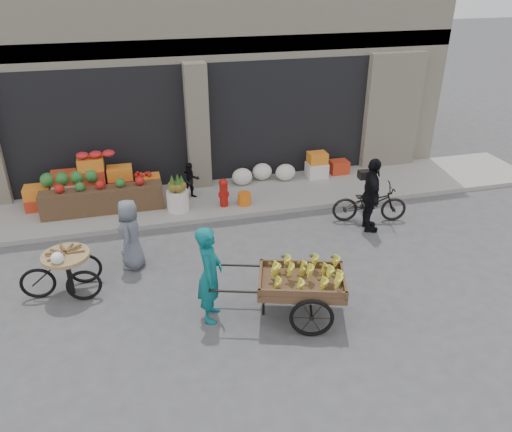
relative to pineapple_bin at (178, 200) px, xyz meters
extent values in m
plane|color=#424244|center=(0.75, -3.60, -0.37)|extent=(80.00, 80.00, 0.00)
cube|color=gray|center=(0.75, 0.50, -0.31)|extent=(18.00, 2.20, 0.12)
cube|color=beige|center=(0.75, 4.60, 3.13)|extent=(14.00, 6.00, 7.00)
cube|color=gray|center=(0.75, 1.75, 3.23)|extent=(14.00, 0.30, 0.40)
cube|color=black|center=(-1.73, 2.40, 1.30)|extent=(4.40, 1.60, 3.10)
cube|color=black|center=(3.23, 2.40, 1.30)|extent=(4.40, 1.60, 3.10)
cube|color=beige|center=(0.75, 1.55, 1.30)|extent=(0.55, 0.80, 3.22)
cube|color=brown|center=(-1.73, 0.35, 0.05)|extent=(2.80, 0.45, 0.60)
sphere|color=#1E5923|center=(-2.42, 0.85, 0.49)|extent=(0.34, 0.34, 0.34)
cylinder|color=silver|center=(0.00, 0.00, 0.00)|extent=(0.52, 0.52, 0.50)
cylinder|color=#A5140F|center=(1.10, -0.05, 0.03)|extent=(0.20, 0.20, 0.56)
sphere|color=#A5140F|center=(1.10, -0.05, 0.35)|extent=(0.22, 0.22, 0.22)
cylinder|color=orange|center=(1.60, -0.10, -0.10)|extent=(0.32, 0.32, 0.30)
ellipsoid|color=silver|center=(2.42, 1.10, -0.03)|extent=(1.70, 0.60, 0.44)
imported|color=black|center=(0.40, 0.60, 0.21)|extent=(0.51, 0.43, 0.93)
cube|color=brown|center=(1.58, -4.36, 0.29)|extent=(1.65, 1.32, 0.13)
torus|color=black|center=(1.58, -4.90, -0.01)|extent=(0.71, 0.28, 0.72)
torus|color=black|center=(1.88, -3.92, -0.01)|extent=(0.71, 0.28, 0.72)
cylinder|color=black|center=(0.97, -4.17, -0.07)|extent=(0.05, 0.05, 0.60)
imported|color=#0D6267|center=(0.10, -4.01, 0.50)|extent=(0.58, 0.73, 1.75)
cylinder|color=#9E7F51|center=(-2.27, -2.69, 0.43)|extent=(0.85, 0.85, 0.07)
cube|color=black|center=(-2.27, -2.69, 0.03)|extent=(0.08, 0.08, 0.80)
torus|color=black|center=(-2.01, -2.97, -0.06)|extent=(0.62, 0.07, 0.62)
torus|color=black|center=(-2.02, -2.41, -0.06)|extent=(0.62, 0.07, 0.62)
torus|color=black|center=(-2.82, -2.69, -0.06)|extent=(0.62, 0.07, 0.62)
imported|color=slate|center=(-1.13, -2.04, 0.35)|extent=(0.63, 0.80, 1.45)
imported|color=black|center=(4.27, -1.42, 0.08)|extent=(1.81, 0.98, 0.90)
imported|color=black|center=(4.07, -1.82, 0.48)|extent=(0.63, 1.07, 1.70)
camera|label=1|loc=(-0.87, -10.81, 5.13)|focal=35.00mm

